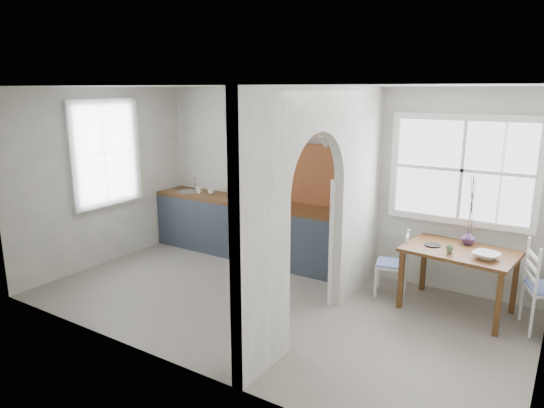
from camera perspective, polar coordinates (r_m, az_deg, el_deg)
The scene contains 25 objects.
floor at distance 6.07m, azimuth -0.34°, elevation -11.67°, with size 5.80×3.20×0.01m, color gray.
ceiling at distance 5.49m, azimuth -0.38°, elevation 13.71°, with size 5.80×3.20×0.01m, color silver.
walls at distance 5.64m, azimuth -0.36°, elevation 0.38°, with size 5.81×3.21×2.60m.
partition at distance 5.32m, azimuth 6.32°, elevation 1.17°, with size 0.12×3.20×2.60m.
kitchen_window at distance 7.51m, azimuth -19.19°, elevation 5.64°, with size 0.10×1.16×1.50m, color white, non-canonical shape.
nook_window at distance 6.36m, azimuth 21.45°, elevation 3.70°, with size 1.76×0.10×1.30m, color white, non-canonical shape.
counter at distance 7.53m, azimuth -2.10°, elevation -2.90°, with size 3.50×0.60×0.90m.
sink at distance 8.19m, azimuth -9.74°, elevation 1.39°, with size 0.40×0.40×0.02m, color silver.
backsplash at distance 7.07m, azimuth 5.19°, elevation 3.42°, with size 1.65×0.03×0.90m, color brown.
shelf at distance 6.91m, azimuth 4.98°, elevation 8.67°, with size 1.75×0.20×0.21m.
pendant_lamp at distance 6.46m, azimuth 6.36°, elevation 7.19°, with size 0.26×0.26×0.16m, color beige.
utensil_rail at distance 6.10m, azimuth 9.08°, elevation 2.66°, with size 0.02×0.02×0.50m, color silver.
dining_table at distance 6.15m, azimuth 20.96°, elevation -8.40°, with size 1.21×0.81×0.76m, color #543617, non-canonical shape.
chair_left at distance 6.37m, azimuth 13.91°, elevation -6.77°, with size 0.38×0.38×0.83m, color white, non-canonical shape.
kettle at distance 6.69m, azimuth 8.11°, elevation -0.14°, with size 0.20×0.16×0.23m, color white, non-canonical shape.
mug_a at distance 8.00m, azimuth -8.52°, elevation 1.60°, with size 0.11×0.11×0.10m, color white.
mug_b at distance 7.93m, azimuth -7.15°, elevation 1.47°, with size 0.11×0.11×0.09m, color white.
knife_block at distance 7.64m, azimuth -4.73°, elevation 1.47°, with size 0.09×0.12×0.19m, color black.
jar at distance 7.57m, azimuth -3.00°, elevation 1.34°, with size 0.11×0.11×0.18m, color #999464.
towel_magenta at distance 6.51m, azimuth 8.78°, elevation -7.38°, with size 0.02×0.03×0.58m, color #D63C73.
towel_orange at distance 6.49m, azimuth 8.65°, elevation -7.68°, with size 0.02×0.03×0.54m, color orange.
bowl at distance 5.84m, azimuth 23.87°, elevation -5.55°, with size 0.27×0.27×0.07m, color white.
table_cup at distance 5.86m, azimuth 20.18°, elevation -5.04°, with size 0.09×0.09×0.09m, color #608B5C.
plate at distance 6.07m, azimuth 18.37°, elevation -4.62°, with size 0.18×0.18×0.02m, color black.
vase at distance 6.24m, azimuth 22.08°, elevation -3.71°, with size 0.16×0.16×0.16m, color #40274D.
Camera 1 is at (2.98, -4.61, 2.58)m, focal length 32.00 mm.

